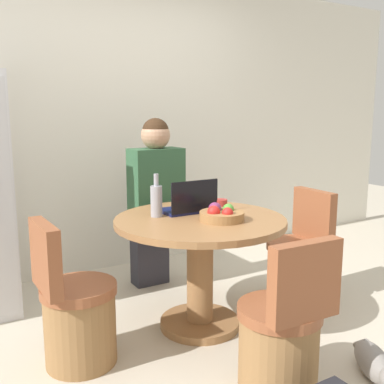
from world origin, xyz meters
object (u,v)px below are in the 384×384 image
Objects in this scene: cat at (375,364)px; chair_right_side at (296,265)px; bottle at (156,200)px; dining_table at (200,251)px; chair_near_camera at (281,342)px; laptop at (189,205)px; person_seated at (154,195)px; fruit_bowl at (221,214)px; chair_left_side at (76,316)px.

chair_right_side is at bearing -170.54° from cat.
cat is (0.71, -1.15, -0.76)m from bottle.
chair_near_camera is at bearing -92.79° from dining_table.
laptop is (0.02, 0.17, 0.27)m from dining_table.
cat is at bearing 103.84° from person_seated.
person_seated is at bearing 65.20° from bottle.
chair_near_camera is at bearing 86.62° from laptop.
laptop reaches higher than dining_table.
bottle is (-0.18, 0.99, 0.56)m from chair_near_camera.
fruit_bowl is (-0.75, -0.09, 0.49)m from chair_right_side.
chair_left_side is 3.01× the size of fruit_bowl.
chair_left_side is 1.63m from cat.
chair_left_side is (-1.64, 0.01, 0.00)m from chair_right_side.
person_seated is 4.90× the size of bottle.
chair_right_side is 1.03m from cat.
person_seated reaches higher than cat.
laptop is (-0.80, 0.20, 0.50)m from chair_right_side.
fruit_bowl is at bearing -98.06° from chair_left_side.
bottle is at bearing -98.78° from chair_right_side.
chair_near_camera and chair_left_side have the same top height.
chair_right_side is 0.62× the size of person_seated.
bottle is (-0.24, 0.00, 0.06)m from laptop.
bottle is (-0.30, 0.30, 0.07)m from fruit_bowl.
chair_left_side is 3.02× the size of bottle.
cat is at bearing -127.78° from chair_left_side.
laptop reaches higher than chair_right_side.
cat is (0.46, -1.15, -0.70)m from laptop.
laptop is 1.25× the size of bottle.
fruit_bowl is 0.43m from bottle.
cat is (0.52, -0.16, -0.20)m from chair_near_camera.
chair_right_side reaches higher than dining_table.
cat is at bearing 111.98° from laptop.
chair_near_camera is 1.85× the size of cat.
laptop reaches higher than fruit_bowl.
laptop reaches higher than chair_near_camera.
cat is at bearing -58.54° from bottle.
chair_right_side is 3.01× the size of fruit_bowl.
chair_right_side is 1.00× the size of chair_left_side.
chair_near_camera is 1.11m from laptop.
cat is (0.43, -1.75, -0.67)m from person_seated.
chair_near_camera is 1.15m from bottle.
dining_table is 1.30× the size of chair_left_side.
chair_left_side is (-0.82, -0.02, -0.24)m from dining_table.
bottle reaches higher than dining_table.
laptop is at bearing -0.32° from bottle.
person_seated is 3.92× the size of laptop.
person_seated reaches higher than chair_right_side.
bottle reaches higher than chair_left_side.
person_seated reaches higher than chair_left_side.
fruit_bowl is 1.17m from cat.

